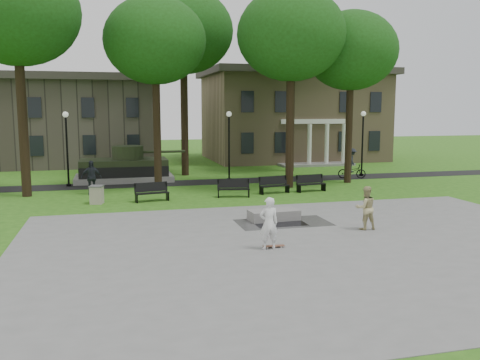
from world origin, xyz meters
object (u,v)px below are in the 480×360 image
at_px(skateboarder, 269,223).
at_px(trash_bin, 97,195).
at_px(friend_watching, 366,208).
at_px(park_bench_0, 152,192).
at_px(concrete_block, 274,215).
at_px(cyclist, 352,166).

height_order(skateboarder, trash_bin, skateboarder).
xyz_separation_m(friend_watching, park_bench_0, (-7.92, 8.70, -0.39)).
bearing_deg(park_bench_0, friend_watching, -58.09).
height_order(concrete_block, trash_bin, trash_bin).
relative_size(concrete_block, friend_watching, 1.23).
distance_m(skateboarder, trash_bin, 12.13).
xyz_separation_m(friend_watching, cyclist, (6.58, 14.31, -0.04)).
relative_size(friend_watching, trash_bin, 1.86).
bearing_deg(cyclist, skateboarder, 165.48).
bearing_deg(skateboarder, friend_watching, -158.41).
relative_size(skateboarder, cyclist, 0.87).
distance_m(friend_watching, trash_bin, 13.82).
bearing_deg(friend_watching, skateboarder, 23.56).
height_order(skateboarder, friend_watching, skateboarder).
bearing_deg(concrete_block, cyclist, 50.55).
bearing_deg(park_bench_0, trash_bin, 170.58).
relative_size(concrete_block, trash_bin, 2.29).
bearing_deg(trash_bin, friend_watching, -38.80).
bearing_deg(cyclist, friend_watching, 175.72).
relative_size(concrete_block, skateboarder, 1.19).
distance_m(concrete_block, trash_bin, 9.80).
height_order(friend_watching, park_bench_0, friend_watching).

